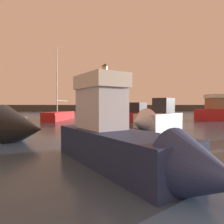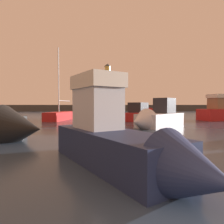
# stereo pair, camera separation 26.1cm
# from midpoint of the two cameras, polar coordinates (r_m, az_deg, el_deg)

# --- Properties ---
(ground_plane) EXTENTS (220.00, 220.00, 0.00)m
(ground_plane) POSITION_cam_midpoint_polar(r_m,az_deg,el_deg) (34.80, -0.69, -1.29)
(ground_plane) COLOR #2D3D51
(breakwater) EXTENTS (77.39, 4.77, 2.09)m
(breakwater) POSITION_cam_midpoint_polar(r_m,az_deg,el_deg) (68.47, -2.74, 1.18)
(breakwater) COLOR #423F3D
(breakwater) RESTS_ON ground_plane
(lighthouse) EXTENTS (2.55, 2.55, 14.14)m
(lighthouse) POSITION_cam_midpoint_polar(r_m,az_deg,el_deg) (68.90, -1.17, 7.63)
(lighthouse) COLOR beige
(lighthouse) RESTS_ON breakwater
(motorboat_1) EXTENTS (6.60, 6.45, 3.02)m
(motorboat_1) POSITION_cam_midpoint_polar(r_m,az_deg,el_deg) (18.26, 12.81, -1.70)
(motorboat_1) COLOR silver
(motorboat_1) RESTS_ON ground_plane
(motorboat_4) EXTENTS (4.63, 6.75, 3.31)m
(motorboat_4) POSITION_cam_midpoint_polar(r_m,az_deg,el_deg) (6.17, 3.29, -7.70)
(motorboat_4) COLOR #1E284C
(motorboat_4) RESTS_ON ground_plane
(motorboat_6) EXTENTS (6.36, 7.52, 2.75)m
(motorboat_6) POSITION_cam_midpoint_polar(r_m,az_deg,el_deg) (27.07, 9.43, -0.61)
(motorboat_6) COLOR #B21E1E
(motorboat_6) RESTS_ON ground_plane
(sailboat_moored) EXTENTS (3.40, 7.14, 9.41)m
(sailboat_moored) POSITION_cam_midpoint_polar(r_m,az_deg,el_deg) (27.31, -14.14, -0.99)
(sailboat_moored) COLOR #B21E1E
(sailboat_moored) RESTS_ON ground_plane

